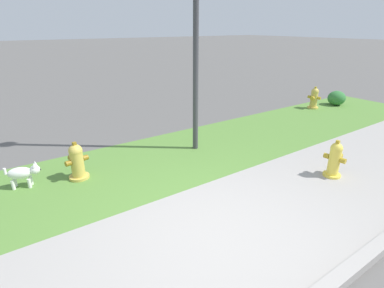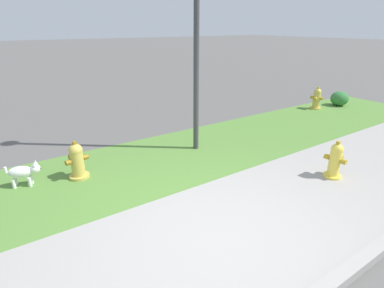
# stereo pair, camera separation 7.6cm
# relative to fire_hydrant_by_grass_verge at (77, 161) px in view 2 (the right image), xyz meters

# --- Properties ---
(ground_plane) EXTENTS (120.00, 120.00, 0.00)m
(ground_plane) POSITION_rel_fire_hydrant_by_grass_verge_xyz_m (0.98, -2.58, -0.32)
(ground_plane) COLOR #5B5956
(sidewalk_pavement) EXTENTS (18.00, 2.35, 0.01)m
(sidewalk_pavement) POSITION_rel_fire_hydrant_by_grass_verge_xyz_m (0.98, -2.58, -0.31)
(sidewalk_pavement) COLOR #9E9993
(sidewalk_pavement) RESTS_ON ground
(grass_verge) EXTENTS (18.00, 2.51, 0.01)m
(grass_verge) POSITION_rel_fire_hydrant_by_grass_verge_xyz_m (0.98, -0.15, -0.31)
(grass_verge) COLOR #568438
(grass_verge) RESTS_ON ground
(fire_hydrant_by_grass_verge) EXTENTS (0.41, 0.39, 0.67)m
(fire_hydrant_by_grass_verge) POSITION_rel_fire_hydrant_by_grass_verge_xyz_m (0.00, 0.00, 0.00)
(fire_hydrant_by_grass_verge) COLOR gold
(fire_hydrant_by_grass_verge) RESTS_ON ground
(fire_hydrant_far_end) EXTENTS (0.38, 0.40, 0.69)m
(fire_hydrant_far_end) POSITION_rel_fire_hydrant_by_grass_verge_xyz_m (7.43, 0.55, 0.01)
(fire_hydrant_far_end) COLOR gold
(fire_hydrant_far_end) RESTS_ON ground
(fire_hydrant_mid_block) EXTENTS (0.35, 0.38, 0.67)m
(fire_hydrant_mid_block) POSITION_rel_fire_hydrant_by_grass_verge_xyz_m (3.66, -2.45, 0.00)
(fire_hydrant_mid_block) COLOR yellow
(fire_hydrant_mid_block) RESTS_ON ground
(small_white_dog) EXTENTS (0.51, 0.31, 0.42)m
(small_white_dog) POSITION_rel_fire_hydrant_by_grass_verge_xyz_m (-0.80, 0.19, -0.07)
(small_white_dog) COLOR white
(small_white_dog) RESTS_ON ground
(shrub_bush_mid_verge) EXTENTS (0.55, 0.55, 0.47)m
(shrub_bush_mid_verge) POSITION_rel_fire_hydrant_by_grass_verge_xyz_m (8.41, 0.37, -0.08)
(shrub_bush_mid_verge) COLOR #337538
(shrub_bush_mid_verge) RESTS_ON ground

